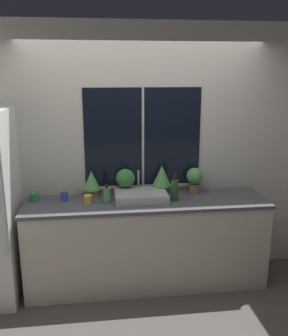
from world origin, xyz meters
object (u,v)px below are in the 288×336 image
potted_plant_far_left (92,182)px  soap_bottle (107,195)px  potted_plant_center_right (162,177)px  mug_blue (64,196)px  potted_plant_far_right (195,178)px  bottle_tall (175,189)px  sink (141,196)px  mug_green (34,197)px  potted_plant_center_left (125,180)px  mug_yellow (88,199)px

potted_plant_far_left → soap_bottle: 0.26m
potted_plant_center_right → mug_blue: bearing=-175.6°
potted_plant_far_right → bottle_tall: bearing=-141.0°
sink → potted_plant_far_left: potted_plant_far_left is taller
potted_plant_center_right → bottle_tall: bearing=-65.2°
potted_plant_far_left → potted_plant_far_right: 1.10m
mug_green → potted_plant_center_left: bearing=3.3°
potted_plant_far_left → potted_plant_center_left: potted_plant_center_left is taller
soap_bottle → mug_yellow: soap_bottle is taller
soap_bottle → mug_green: 0.74m
potted_plant_center_left → bottle_tall: 0.53m
soap_bottle → bottle_tall: bearing=-1.3°
mug_blue → mug_yellow: bearing=-24.0°
bottle_tall → potted_plant_center_right: bearing=114.8°
potted_plant_far_left → mug_yellow: bearing=-102.3°
bottle_tall → mug_yellow: (-0.88, 0.03, -0.07)m
potted_plant_center_right → bottle_tall: (0.10, -0.21, -0.07)m
sink → soap_bottle: (-0.35, -0.03, 0.03)m
mug_blue → mug_green: 0.30m
potted_plant_center_left → bottle_tall: potted_plant_center_left is taller
potted_plant_far_right → mug_blue: size_ratio=2.90×
potted_plant_far_right → mug_green: size_ratio=3.14×
potted_plant_center_left → potted_plant_center_right: potted_plant_center_right is taller
mug_green → mug_blue: bearing=-4.5°
bottle_tall → sink: bearing=173.1°
potted_plant_far_right → potted_plant_center_right: bearing=180.0°
mug_blue → mug_yellow: size_ratio=1.19×
bottle_tall → mug_blue: bearing=173.2°
sink → mug_green: size_ratio=5.98×
potted_plant_center_left → bottle_tall: bearing=-23.6°
potted_plant_far_right → soap_bottle: (-0.95, -0.20, -0.08)m
sink → potted_plant_center_right: potted_plant_center_right is taller
mug_green → sink: bearing=-6.1°
potted_plant_far_right → mug_blue: bearing=-176.7°
mug_blue → mug_yellow: 0.26m
potted_plant_center_right → potted_plant_far_right: bearing=-0.0°
potted_plant_center_left → potted_plant_far_right: (0.75, 0.00, -0.01)m
soap_bottle → potted_plant_far_left: bearing=127.1°
mug_blue → mug_green: (-0.30, 0.02, -0.00)m
sink → potted_plant_far_right: 0.64m
sink → potted_plant_center_right: size_ratio=1.68×
potted_plant_far_left → potted_plant_center_left: (0.35, 0.00, 0.01)m
potted_plant_far_left → potted_plant_far_right: bearing=0.0°
potted_plant_far_left → soap_bottle: size_ratio=1.47×
potted_plant_center_left → soap_bottle: size_ratio=1.51×
potted_plant_center_left → mug_yellow: (-0.39, -0.18, -0.13)m
potted_plant_far_right → bottle_tall: same height
sink → potted_plant_center_left: 0.25m
potted_plant_far_left → mug_blue: size_ratio=2.95×
soap_bottle → bottle_tall: 0.69m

